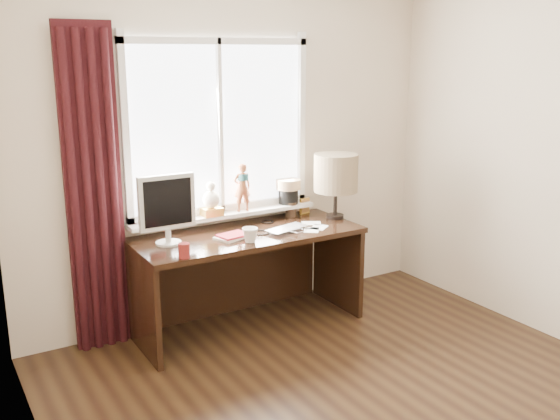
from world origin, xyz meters
TOP-DOWN VIEW (x-y plane):
  - wall_back at (0.00, 2.00)m, footprint 3.50×0.00m
  - wall_left at (-1.75, 0.00)m, footprint 0.00×4.00m
  - laptop at (0.18, 1.52)m, footprint 0.39×0.30m
  - mug at (-0.20, 1.41)m, footprint 0.15×0.15m
  - red_cup at (-0.73, 1.33)m, footprint 0.07×0.07m
  - window at (-0.14, 1.95)m, footprint 1.52×0.20m
  - curtain at (-1.13, 1.91)m, footprint 0.38×0.09m
  - desk at (-0.10, 1.73)m, footprint 1.70×0.70m
  - monitor at (-0.70, 1.67)m, footprint 0.40×0.18m
  - notebook_stack at (-0.27, 1.56)m, footprint 0.26×0.23m
  - brush_holder at (0.42, 1.87)m, footprint 0.09×0.09m
  - icon_frame at (0.57, 1.89)m, footprint 0.10×0.04m
  - table_lamp at (0.70, 1.64)m, footprint 0.35×0.35m
  - loose_papers at (0.41, 1.51)m, footprint 0.29×0.34m
  - desk_cables at (0.09, 1.63)m, footprint 0.37×0.39m

SIDE VIEW (x-z plane):
  - desk at x=-0.10m, z-range 0.13..0.88m
  - loose_papers at x=0.41m, z-range 0.75..0.75m
  - desk_cables at x=0.09m, z-range 0.75..0.76m
  - laptop at x=0.18m, z-range 0.75..0.78m
  - notebook_stack at x=-0.27m, z-range 0.75..0.78m
  - red_cup at x=-0.73m, z-range 0.75..0.85m
  - mug at x=-0.20m, z-range 0.75..0.86m
  - brush_holder at x=0.42m, z-range 0.69..0.94m
  - icon_frame at x=0.57m, z-range 0.75..0.88m
  - monitor at x=-0.70m, z-range 0.78..1.27m
  - table_lamp at x=0.70m, z-range 0.85..1.37m
  - curtain at x=-1.13m, z-range -0.01..2.24m
  - wall_back at x=0.00m, z-range 0.00..2.60m
  - wall_left at x=-1.75m, z-range 0.00..2.60m
  - window at x=-0.14m, z-range 0.61..2.01m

